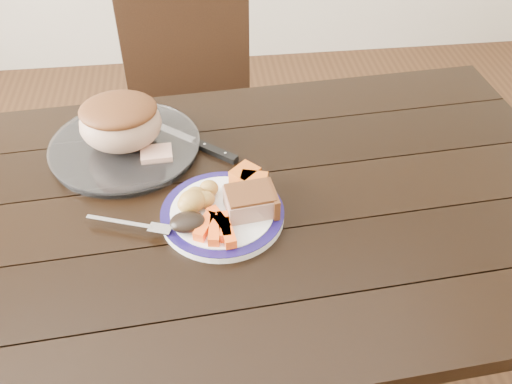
{
  "coord_description": "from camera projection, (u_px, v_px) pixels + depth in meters",
  "views": [
    {
      "loc": [
        -0.02,
        -0.87,
        1.57
      ],
      "look_at": [
        0.08,
        -0.02,
        0.8
      ],
      "focal_mm": 40.0,
      "sensor_mm": 36.0,
      "label": 1
    }
  ],
  "objects": [
    {
      "name": "dining_table",
      "position": [
        219.0,
        237.0,
        1.26
      ],
      "size": [
        1.66,
        1.01,
        0.75
      ],
      "rotation": [
        0.0,
        0.0,
        0.07
      ],
      "color": "black",
      "rests_on": "ground"
    },
    {
      "name": "chair_far",
      "position": [
        197.0,
        105.0,
        1.89
      ],
      "size": [
        0.49,
        0.5,
        0.93
      ],
      "rotation": [
        0.0,
        0.0,
        3.32
      ],
      "color": "black",
      "rests_on": "ground"
    },
    {
      "name": "dinner_plate",
      "position": [
        223.0,
        215.0,
        1.17
      ],
      "size": [
        0.25,
        0.25,
        0.02
      ],
      "primitive_type": "cylinder",
      "color": "white",
      "rests_on": "dining_table"
    },
    {
      "name": "plate_rim",
      "position": [
        222.0,
        212.0,
        1.16
      ],
      "size": [
        0.25,
        0.25,
        0.02
      ],
      "primitive_type": "torus",
      "color": "#160E48",
      "rests_on": "dinner_plate"
    },
    {
      "name": "serving_platter",
      "position": [
        125.0,
        148.0,
        1.33
      ],
      "size": [
        0.34,
        0.34,
        0.02
      ],
      "primitive_type": "cylinder",
      "color": "white",
      "rests_on": "dining_table"
    },
    {
      "name": "pork_slice",
      "position": [
        250.0,
        202.0,
        1.15
      ],
      "size": [
        0.11,
        0.09,
        0.04
      ],
      "primitive_type": "cube",
      "rotation": [
        0.0,
        0.0,
        0.12
      ],
      "color": "tan",
      "rests_on": "dinner_plate"
    },
    {
      "name": "roasted_potatoes",
      "position": [
        196.0,
        199.0,
        1.16
      ],
      "size": [
        0.09,
        0.09,
        0.05
      ],
      "color": "gold",
      "rests_on": "dinner_plate"
    },
    {
      "name": "carrot_batons",
      "position": [
        218.0,
        227.0,
        1.11
      ],
      "size": [
        0.08,
        0.11,
        0.02
      ],
      "color": "#FF5715",
      "rests_on": "dinner_plate"
    },
    {
      "name": "pumpkin_wedges",
      "position": [
        249.0,
        180.0,
        1.2
      ],
      "size": [
        0.08,
        0.09,
        0.04
      ],
      "color": "orange",
      "rests_on": "dinner_plate"
    },
    {
      "name": "dark_mushroom",
      "position": [
        188.0,
        222.0,
        1.11
      ],
      "size": [
        0.07,
        0.05,
        0.03
      ],
      "primitive_type": "ellipsoid",
      "color": "black",
      "rests_on": "dinner_plate"
    },
    {
      "name": "fork",
      "position": [
        135.0,
        225.0,
        1.13
      ],
      "size": [
        0.17,
        0.08,
        0.0
      ],
      "rotation": [
        0.0,
        0.0,
        -0.34
      ],
      "color": "silver",
      "rests_on": "dinner_plate"
    },
    {
      "name": "roast_joint",
      "position": [
        121.0,
        124.0,
        1.29
      ],
      "size": [
        0.19,
        0.16,
        0.12
      ],
      "primitive_type": "ellipsoid",
      "color": "tan",
      "rests_on": "serving_platter"
    },
    {
      "name": "cut_slice",
      "position": [
        157.0,
        154.0,
        1.29
      ],
      "size": [
        0.07,
        0.06,
        0.02
      ],
      "primitive_type": "cube",
      "rotation": [
        0.0,
        0.0,
        0.05
      ],
      "color": "tan",
      "rests_on": "serving_platter"
    },
    {
      "name": "carving_knife",
      "position": [
        202.0,
        146.0,
        1.34
      ],
      "size": [
        0.26,
        0.22,
        0.01
      ],
      "rotation": [
        0.0,
        0.0,
        -0.71
      ],
      "color": "silver",
      "rests_on": "dining_table"
    }
  ]
}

